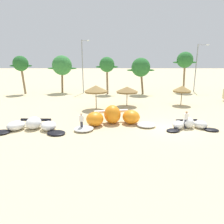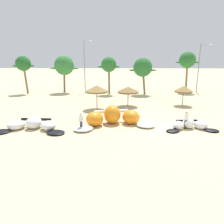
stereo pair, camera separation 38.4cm
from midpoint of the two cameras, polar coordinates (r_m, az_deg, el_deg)
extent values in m
plane|color=beige|center=(19.76, 14.88, -4.27)|extent=(260.00, 260.00, 0.00)
ellipsoid|color=black|center=(20.17, -28.99, -4.93)|extent=(1.97, 1.79, 0.22)
ellipsoid|color=white|center=(20.45, -25.47, -3.39)|extent=(2.03, 2.10, 0.81)
ellipsoid|color=white|center=(20.12, -21.31, -2.82)|extent=(1.36, 1.65, 1.10)
ellipsoid|color=white|center=(19.31, -17.66, -3.64)|extent=(2.01, 2.09, 0.81)
ellipsoid|color=black|center=(18.24, -15.77, -5.54)|extent=(1.99, 1.83, 0.22)
cylinder|color=black|center=(20.59, -20.75, -2.02)|extent=(2.82, 0.31, 0.26)
cube|color=black|center=(19.98, -21.49, -2.95)|extent=(1.03, 0.60, 0.04)
ellipsoid|color=white|center=(18.53, -8.39, -4.58)|extent=(2.34, 2.30, 0.36)
ellipsoid|color=orange|center=(19.59, -5.32, -1.93)|extent=(2.18, 2.25, 1.35)
ellipsoid|color=orange|center=(20.21, -0.44, -0.67)|extent=(1.94, 2.05, 1.82)
ellipsoid|color=orange|center=(20.25, 4.76, -1.37)|extent=(2.39, 2.38, 1.35)
ellipsoid|color=white|center=(19.66, 8.88, -3.49)|extent=(1.97, 1.85, 0.36)
cylinder|color=white|center=(20.75, -0.76, 0.18)|extent=(3.41, 1.00, 0.31)
cube|color=white|center=(20.04, -0.34, -0.79)|extent=(1.35, 0.87, 0.04)
ellipsoid|color=black|center=(18.91, 15.98, -4.88)|extent=(1.52, 1.37, 0.20)
ellipsoid|color=white|center=(19.67, 17.24, -3.40)|extent=(1.47, 1.56, 0.74)
ellipsoid|color=white|center=(20.25, 19.81, -2.72)|extent=(1.02, 1.30, 1.00)
ellipsoid|color=white|center=(20.48, 22.78, -3.19)|extent=(1.52, 1.57, 0.74)
ellipsoid|color=black|center=(20.27, 25.26, -4.43)|extent=(1.47, 1.27, 0.20)
cylinder|color=black|center=(20.61, 19.38, -2.13)|extent=(2.02, 0.29, 0.18)
cube|color=black|center=(20.14, 19.95, -2.83)|extent=(0.76, 0.49, 0.04)
cylinder|color=brown|center=(26.13, -4.84, 3.29)|extent=(0.10, 0.10, 2.32)
cone|color=olive|center=(25.88, -4.91, 6.58)|extent=(2.91, 2.91, 0.71)
cylinder|color=olive|center=(25.94, -4.88, 5.58)|extent=(2.77, 2.77, 0.20)
cylinder|color=brown|center=(27.96, 3.75, 3.69)|extent=(0.10, 0.10, 1.98)
cone|color=olive|center=(27.75, 3.79, 6.36)|extent=(2.93, 2.93, 0.65)
cylinder|color=brown|center=(27.81, 3.78, 5.49)|extent=(2.78, 2.78, 0.20)
cylinder|color=brown|center=(29.85, 18.25, 3.70)|extent=(0.10, 0.10, 2.01)
cone|color=olive|center=(29.65, 18.46, 6.25)|extent=(2.47, 2.47, 0.67)
cylinder|color=olive|center=(29.71, 18.39, 5.42)|extent=(2.35, 2.35, 0.20)
cylinder|color=#383842|center=(18.49, -8.95, -3.86)|extent=(0.24, 0.24, 0.85)
cube|color=white|center=(18.28, -9.03, -1.76)|extent=(0.36, 0.22, 0.56)
sphere|color=beige|center=(18.18, -9.08, -0.58)|extent=(0.20, 0.20, 0.20)
cylinder|color=#383842|center=(19.98, 19.13, -3.11)|extent=(0.24, 0.24, 0.85)
cube|color=white|center=(19.79, 19.29, -1.16)|extent=(0.36, 0.22, 0.56)
sphere|color=#9E7051|center=(19.69, 19.39, -0.07)|extent=(0.20, 0.20, 0.20)
cylinder|color=#7F6647|center=(41.13, -23.59, 8.38)|extent=(0.68, 0.36, 5.45)
sphere|color=#236028|center=(41.06, -24.18, 12.13)|extent=(2.68, 2.68, 2.68)
ellipsoid|color=#236028|center=(41.52, -25.50, 11.45)|extent=(1.87, 0.50, 0.36)
ellipsoid|color=#236028|center=(40.65, -22.72, 11.69)|extent=(1.87, 0.50, 0.36)
cylinder|color=brown|center=(40.43, -13.85, 8.80)|extent=(0.58, 0.36, 5.07)
sphere|color=#337A38|center=(40.26, -13.91, 12.39)|extent=(3.61, 3.61, 3.61)
ellipsoid|color=#337A38|center=(40.65, -15.88, 11.51)|extent=(2.53, 0.50, 0.36)
ellipsoid|color=#337A38|center=(39.95, -11.81, 11.71)|extent=(2.53, 0.50, 0.36)
cylinder|color=#7F6647|center=(37.55, -1.62, 8.96)|extent=(0.45, 0.36, 5.26)
sphere|color=#286B2D|center=(37.40, -1.72, 12.96)|extent=(2.67, 2.67, 2.67)
ellipsoid|color=#286B2D|center=(37.46, -3.39, 12.34)|extent=(1.87, 0.50, 0.36)
ellipsoid|color=#286B2D|center=(37.39, -0.04, 12.36)|extent=(1.87, 0.50, 0.36)
cylinder|color=brown|center=(37.77, 7.94, 8.50)|extent=(0.88, 0.36, 4.79)
sphere|color=#286B2D|center=(37.58, 7.67, 12.14)|extent=(3.31, 3.31, 3.31)
ellipsoid|color=#286B2D|center=(37.46, 5.59, 11.43)|extent=(2.32, 0.50, 0.36)
ellipsoid|color=#286B2D|center=(37.79, 9.67, 11.32)|extent=(2.32, 0.50, 0.36)
cylinder|color=#7F6647|center=(42.41, 19.05, 9.35)|extent=(0.57, 0.36, 6.06)
sphere|color=#286B2D|center=(42.26, 19.25, 13.44)|extent=(3.00, 3.00, 3.00)
ellipsoid|color=#286B2D|center=(41.91, 17.61, 12.95)|extent=(2.10, 0.50, 0.36)
ellipsoid|color=#286B2D|center=(42.66, 20.76, 12.71)|extent=(2.10, 0.50, 0.36)
cylinder|color=gray|center=(38.96, -8.42, 12.16)|extent=(0.18, 0.18, 9.53)
cylinder|color=gray|center=(38.99, -7.81, 18.98)|extent=(1.13, 0.10, 0.10)
ellipsoid|color=silver|center=(38.92, -6.93, 19.01)|extent=(0.56, 0.24, 0.20)
cylinder|color=gray|center=(43.10, 21.91, 11.09)|extent=(0.18, 0.18, 8.92)
cylinder|color=gray|center=(43.47, 23.58, 16.66)|extent=(1.76, 0.10, 0.10)
ellipsoid|color=silver|center=(43.81, 24.68, 16.53)|extent=(0.56, 0.24, 0.20)
camera|label=1|loc=(0.19, -90.53, -0.14)|focal=33.10mm
camera|label=2|loc=(0.19, 89.47, 0.14)|focal=33.10mm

